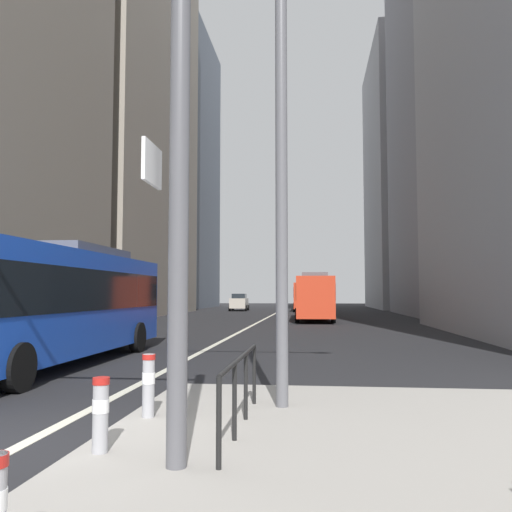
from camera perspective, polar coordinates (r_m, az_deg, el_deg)
ground_plane at (r=27.14m, az=-1.90°, el=-8.18°), size 160.00×160.00×0.00m
median_island at (r=6.34m, az=23.05°, el=-21.16°), size 9.00×10.00×0.15m
lane_centre_line at (r=37.05m, az=0.29°, el=-7.05°), size 0.20×80.00×0.01m
office_tower_left_mid at (r=54.58m, az=-16.01°, el=14.98°), size 13.09×23.75×39.17m
office_tower_left_far at (r=77.96m, az=-8.80°, el=8.94°), size 10.25×18.56×38.73m
office_tower_right_mid at (r=53.58m, az=20.84°, el=15.14°), size 10.03×21.36×38.62m
office_tower_right_far at (r=76.69m, az=16.12°, el=7.83°), size 10.62×21.76×34.99m
city_bus_blue_oncoming at (r=15.68m, az=-20.88°, el=-4.25°), size 2.73×11.56×3.40m
city_bus_red_receding at (r=39.74m, az=6.18°, el=-4.18°), size 2.88×11.18×3.40m
city_bus_red_distant at (r=61.31m, az=5.39°, el=-4.11°), size 2.71×11.36×3.40m
car_oncoming_mid at (r=61.22m, az=-1.80°, el=-4.92°), size 2.20×4.65×1.94m
car_receding_near at (r=50.62m, az=6.76°, el=-5.09°), size 2.11×4.27×1.94m
car_receding_far at (r=49.19m, az=5.96°, el=-5.13°), size 2.04×4.01×1.94m
street_lamp_post at (r=9.41m, az=2.70°, el=16.58°), size 5.50×0.32×8.00m
bollard_right at (r=6.68m, az=-16.21°, el=-15.52°), size 0.20×0.20×0.86m
bollard_back at (r=8.32m, az=-11.37°, el=-13.02°), size 0.20×0.20×0.92m
pedestrian_railing at (r=7.45m, az=-1.65°, el=-12.73°), size 0.06×3.39×0.98m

